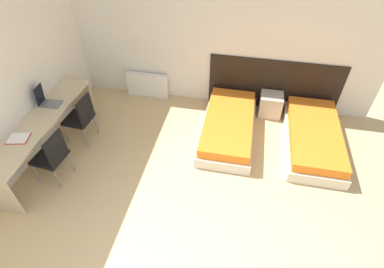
{
  "coord_description": "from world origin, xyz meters",
  "views": [
    {
      "loc": [
        0.67,
        -1.26,
        3.67
      ],
      "look_at": [
        0.0,
        2.08,
        0.55
      ],
      "focal_mm": 28.0,
      "sensor_mm": 36.0,
      "label": 1
    }
  ],
  "objects_px": {
    "nightstand": "(271,105)",
    "laptop": "(47,101)",
    "chair_near_notebook": "(52,155)",
    "bed_near_door": "(313,137)",
    "chair_near_laptop": "(81,116)",
    "bed_near_window": "(228,126)"
  },
  "relations": [
    {
      "from": "bed_near_window",
      "to": "chair_near_notebook",
      "type": "bearing_deg",
      "value": -147.96
    },
    {
      "from": "nightstand",
      "to": "laptop",
      "type": "bearing_deg",
      "value": -158.59
    },
    {
      "from": "bed_near_door",
      "to": "chair_near_notebook",
      "type": "relative_size",
      "value": 2.07
    },
    {
      "from": "nightstand",
      "to": "chair_near_notebook",
      "type": "relative_size",
      "value": 0.49
    },
    {
      "from": "nightstand",
      "to": "chair_near_laptop",
      "type": "height_order",
      "value": "chair_near_laptop"
    },
    {
      "from": "bed_near_door",
      "to": "laptop",
      "type": "height_order",
      "value": "laptop"
    },
    {
      "from": "bed_near_window",
      "to": "nightstand",
      "type": "height_order",
      "value": "nightstand"
    },
    {
      "from": "bed_near_window",
      "to": "bed_near_door",
      "type": "distance_m",
      "value": 1.46
    },
    {
      "from": "nightstand",
      "to": "chair_near_notebook",
      "type": "xyz_separation_m",
      "value": [
        -3.17,
        -2.27,
        0.29
      ]
    },
    {
      "from": "bed_near_door",
      "to": "chair_near_laptop",
      "type": "relative_size",
      "value": 2.07
    },
    {
      "from": "bed_near_door",
      "to": "bed_near_window",
      "type": "bearing_deg",
      "value": 180.0
    },
    {
      "from": "bed_near_window",
      "to": "laptop",
      "type": "relative_size",
      "value": 5.46
    },
    {
      "from": "chair_near_notebook",
      "to": "laptop",
      "type": "xyz_separation_m",
      "value": [
        -0.47,
        0.84,
        0.31
      ]
    },
    {
      "from": "chair_near_notebook",
      "to": "bed_near_window",
      "type": "bearing_deg",
      "value": 37.49
    },
    {
      "from": "nightstand",
      "to": "laptop",
      "type": "height_order",
      "value": "laptop"
    },
    {
      "from": "bed_near_window",
      "to": "bed_near_door",
      "type": "xyz_separation_m",
      "value": [
        1.46,
        0.0,
        0.0
      ]
    },
    {
      "from": "nightstand",
      "to": "chair_near_laptop",
      "type": "relative_size",
      "value": 0.49
    },
    {
      "from": "laptop",
      "to": "bed_near_door",
      "type": "bearing_deg",
      "value": 4.12
    },
    {
      "from": "chair_near_laptop",
      "to": "chair_near_notebook",
      "type": "relative_size",
      "value": 1.0
    },
    {
      "from": "laptop",
      "to": "chair_near_laptop",
      "type": "bearing_deg",
      "value": 2.96
    },
    {
      "from": "bed_near_door",
      "to": "nightstand",
      "type": "distance_m",
      "value": 1.04
    },
    {
      "from": "chair_near_laptop",
      "to": "chair_near_notebook",
      "type": "xyz_separation_m",
      "value": [
        -0.0,
        -0.91,
        0.0
      ]
    }
  ]
}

